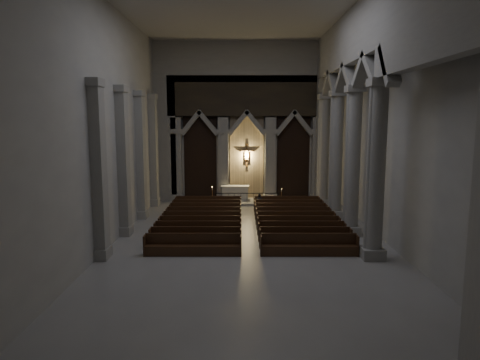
{
  "coord_description": "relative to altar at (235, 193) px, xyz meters",
  "views": [
    {
      "loc": [
        -0.49,
        -21.24,
        6.3
      ],
      "look_at": [
        -0.51,
        3.0,
        2.82
      ],
      "focal_mm": 32.0,
      "sensor_mm": 36.0,
      "label": 1
    }
  ],
  "objects": [
    {
      "name": "left_pilasters",
      "position": [
        -5.85,
        -7.46,
        3.21
      ],
      "size": [
        0.6,
        13.0,
        8.03
      ],
      "color": "#99968F",
      "rests_on": "ground"
    },
    {
      "name": "pews",
      "position": [
        0.9,
        -8.17,
        -0.37
      ],
      "size": [
        9.92,
        10.13,
        1.01
      ],
      "color": "black",
      "rests_on": "ground"
    },
    {
      "name": "right_arcade",
      "position": [
        6.4,
        -9.63,
        7.13
      ],
      "size": [
        1.0,
        24.0,
        12.0
      ],
      "color": "#99968F",
      "rests_on": "ground"
    },
    {
      "name": "altar",
      "position": [
        0.0,
        0.0,
        0.0
      ],
      "size": [
        2.15,
        0.86,
        1.09
      ],
      "color": "silver",
      "rests_on": "sanctuary_step"
    },
    {
      "name": "candle_stand_right",
      "position": [
        3.41,
        -1.33,
        -0.37
      ],
      "size": [
        0.21,
        0.21,
        1.22
      ],
      "color": "#9C6930",
      "rests_on": "ground"
    },
    {
      "name": "sanctuary_step",
      "position": [
        0.9,
        -0.36,
        -0.62
      ],
      "size": [
        8.5,
        2.6,
        0.15
      ],
      "primitive_type": "cube",
      "color": "#99968F",
      "rests_on": "ground"
    },
    {
      "name": "worshipper",
      "position": [
        1.72,
        -3.58,
        -0.08
      ],
      "size": [
        0.45,
        0.3,
        1.23
      ],
      "primitive_type": "imported",
      "rotation": [
        0.0,
        0.0,
        -0.02
      ],
      "color": "black",
      "rests_on": "ground"
    },
    {
      "name": "room",
      "position": [
        0.9,
        -10.96,
        6.91
      ],
      "size": [
        24.0,
        24.1,
        12.0
      ],
      "color": "#989590",
      "rests_on": "ground"
    },
    {
      "name": "sanctuary_wall",
      "position": [
        0.9,
        0.58,
        5.92
      ],
      "size": [
        14.0,
        0.77,
        12.0
      ],
      "color": "#99968F",
      "rests_on": "ground"
    },
    {
      "name": "altar_rail",
      "position": [
        0.9,
        -1.27,
        -0.09
      ],
      "size": [
        4.68,
        0.09,
        0.92
      ],
      "color": "black",
      "rests_on": "ground"
    },
    {
      "name": "candle_stand_left",
      "position": [
        -1.62,
        -1.76,
        -0.3
      ],
      "size": [
        0.25,
        0.25,
        1.46
      ],
      "color": "#9C6930",
      "rests_on": "ground"
    }
  ]
}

